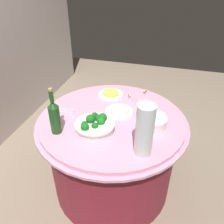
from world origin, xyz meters
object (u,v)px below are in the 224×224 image
label_placard_rear (139,103)px  broccoli_bowl (95,125)px  plate_stack (152,121)px  label_placard_front (129,97)px  decorative_fruit_vase (144,133)px  food_plate_fried_egg (111,94)px  serving_tongs (66,111)px  label_placard_mid (145,93)px  food_plate_rice (119,111)px  wine_bottle (55,116)px

label_placard_rear → broccoli_bowl: bearing=149.5°
plate_stack → label_placard_front: plate_stack is taller
decorative_fruit_vase → food_plate_fried_egg: 0.77m
serving_tongs → label_placard_rear: label_placard_rear is taller
decorative_fruit_vase → label_placard_rear: (0.53, 0.12, -0.12)m
broccoli_bowl → label_placard_mid: (0.58, -0.26, -0.01)m
broccoli_bowl → serving_tongs: bearing=61.6°
plate_stack → label_placard_rear: size_ratio=3.82×
plate_stack → serving_tongs: size_ratio=1.25×
label_placard_front → label_placard_rear: size_ratio=1.00×
serving_tongs → food_plate_fried_egg: 0.44m
decorative_fruit_vase → broccoli_bowl: bearing=70.0°
broccoli_bowl → label_placard_mid: broccoli_bowl is taller
label_placard_mid → serving_tongs: bearing=126.7°
plate_stack → label_placard_front: size_ratio=3.82×
food_plate_fried_egg → food_plate_rice: bearing=-150.1°
label_placard_front → label_placard_rear: bearing=-129.3°
decorative_fruit_vase → food_plate_fried_egg: decorative_fruit_vase is taller
food_plate_fried_egg → wine_bottle: bearing=160.4°
serving_tongs → food_plate_rice: (0.11, -0.41, 0.01)m
label_placard_front → label_placard_rear: 0.12m
label_placard_rear → food_plate_rice: bearing=134.2°
food_plate_rice → label_placard_front: bearing=-10.2°
broccoli_bowl → serving_tongs: 0.35m
decorative_fruit_vase → food_plate_fried_egg: bearing=31.2°
plate_stack → label_placard_mid: plate_stack is taller
wine_bottle → label_placard_mid: wine_bottle is taller
broccoli_bowl → food_plate_rice: 0.29m
broccoli_bowl → label_placard_rear: 0.46m
decorative_fruit_vase → food_plate_rice: 0.49m
food_plate_fried_egg → label_placard_mid: 0.30m
decorative_fruit_vase → food_plate_fried_egg: (0.65, 0.39, -0.14)m
plate_stack → label_placard_front: 0.39m
food_plate_fried_egg → label_placard_front: bearing=-103.2°
plate_stack → food_plate_rice: 0.29m
broccoli_bowl → decorative_fruit_vase: decorative_fruit_vase is taller
wine_bottle → serving_tongs: 0.28m
wine_bottle → label_placard_mid: bearing=-37.3°
decorative_fruit_vase → label_placard_front: (0.61, 0.21, -0.12)m
broccoli_bowl → serving_tongs: broccoli_bowl is taller
label_placard_rear → wine_bottle: bearing=135.0°
broccoli_bowl → wine_bottle: (-0.09, 0.25, 0.09)m
plate_stack → wine_bottle: size_ratio=0.62×
food_plate_fried_egg → label_placard_rear: 0.30m
wine_bottle → label_placard_rear: (0.49, -0.49, -0.10)m
serving_tongs → label_placard_rear: size_ratio=3.04×
serving_tongs → food_plate_rice: bearing=-75.1°
label_placard_front → decorative_fruit_vase: bearing=-160.5°
broccoli_bowl → label_placard_front: (0.48, -0.14, -0.01)m
decorative_fruit_vase → wine_bottle: bearing=85.9°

